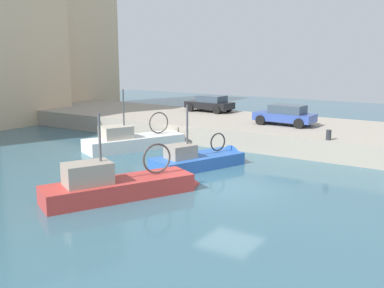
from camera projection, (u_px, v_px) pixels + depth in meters
name	position (u px, v px, depth m)	size (l,w,h in m)	color
water_surface	(231.00, 188.00, 19.58)	(80.00, 80.00, 0.00)	#386070
quay_wall	(316.00, 136.00, 28.88)	(9.00, 56.00, 1.20)	#9E9384
fishing_boat_blue	(204.00, 164.00, 23.48)	(5.93, 3.72, 4.17)	#2D60B7
fishing_boat_red	(125.00, 193.00, 18.48)	(6.98, 4.53, 4.29)	#BC3833
fishing_boat_white	(139.00, 146.00, 27.85)	(7.10, 4.49, 4.59)	white
parked_car_black	(210.00, 103.00, 36.04)	(2.14, 3.89, 1.31)	black
parked_car_blue	(285.00, 115.00, 29.20)	(1.94, 3.93, 1.33)	#334C9E
mooring_bollard_mid	(329.00, 135.00, 24.23)	(0.28, 0.28, 0.55)	#2D2D33
waterfront_building_west	(6.00, 39.00, 37.69)	(7.65, 7.33, 13.98)	beige
waterfront_building_east_mid	(69.00, 25.00, 46.33)	(7.67, 6.94, 17.33)	beige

